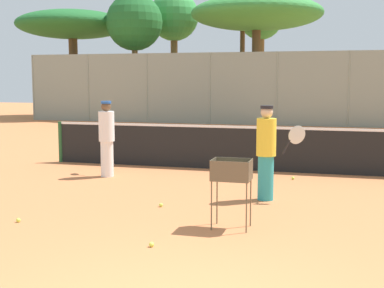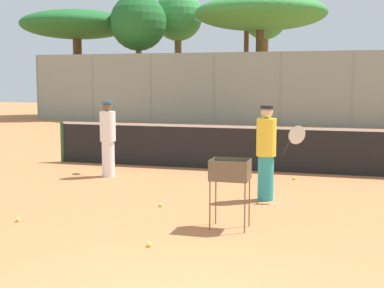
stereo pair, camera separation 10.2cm
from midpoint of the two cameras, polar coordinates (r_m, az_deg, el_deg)
tennis_net at (r=12.71m, az=9.31°, el=-0.48°), size 11.70×0.10×1.07m
back_fence at (r=25.47m, az=12.59°, el=5.76°), size 29.37×0.08×3.48m
tree_0 at (r=31.09m, az=7.26°, el=12.91°), size 2.48×2.48×6.89m
tree_1 at (r=29.68m, az=5.34°, el=13.52°), size 4.98×4.98×6.27m
tree_2 at (r=31.80m, az=-2.03°, el=13.28°), size 2.86×2.86×7.25m
tree_3 at (r=32.09m, az=-12.72°, el=12.22°), size 6.40×6.40×6.10m
tree_4 at (r=29.60m, az=-6.27°, el=12.70°), size 3.04×3.04×6.75m
tree_5 at (r=28.55m, az=6.81°, el=13.58°), size 6.82×6.82×6.41m
player_white_outfit at (r=9.67m, az=7.67°, el=-0.78°), size 0.91×0.35×1.71m
player_red_cap at (r=12.08m, az=-9.33°, el=0.68°), size 0.58×0.80×1.69m
ball_cart at (r=7.77m, az=3.86°, el=-3.40°), size 0.56×0.41×1.02m
tennis_ball_0 at (r=8.67m, az=-18.36°, el=-7.71°), size 0.07×0.07×0.07m
tennis_ball_1 at (r=7.10m, az=-4.76°, el=-10.63°), size 0.07×0.07×0.07m
tennis_ball_3 at (r=11.86m, az=10.48°, el=-3.59°), size 0.07×0.07×0.07m
tennis_ball_4 at (r=9.22m, az=-3.66°, el=-6.50°), size 0.07×0.07×0.07m
parked_car at (r=29.29m, az=-2.46°, el=3.93°), size 4.20×1.70×1.60m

